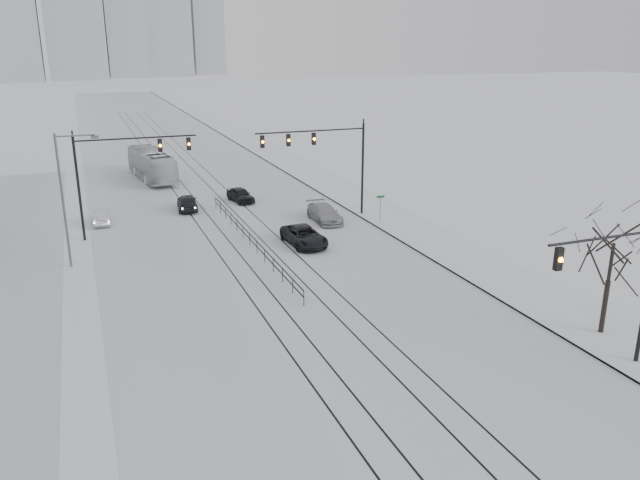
# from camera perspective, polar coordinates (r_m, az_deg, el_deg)

# --- Properties ---
(road) EXTENTS (22.00, 260.00, 0.02)m
(road) POSITION_cam_1_polar(r_m,az_deg,el_deg) (75.46, -12.35, 6.12)
(road) COLOR silver
(road) RESTS_ON ground
(sidewalk_east) EXTENTS (5.00, 260.00, 0.16)m
(sidewalk_east) POSITION_cam_1_polar(r_m,az_deg,el_deg) (78.57, -2.54, 7.00)
(sidewalk_east) COLOR silver
(sidewalk_east) RESTS_ON ground
(curb) EXTENTS (0.10, 260.00, 0.12)m
(curb) POSITION_cam_1_polar(r_m,az_deg,el_deg) (77.84, -4.26, 6.86)
(curb) COLOR gray
(curb) RESTS_ON ground
(tram_rails) EXTENTS (5.30, 180.00, 0.01)m
(tram_rails) POSITION_cam_1_polar(r_m,az_deg,el_deg) (56.26, -9.06, 2.45)
(tram_rails) COLOR black
(tram_rails) RESTS_ON ground
(skyline) EXTENTS (96.00, 48.00, 72.00)m
(skyline) POSITION_cam_1_polar(r_m,az_deg,el_deg) (287.75, -19.04, 19.94)
(skyline) COLOR #9FA5AE
(skyline) RESTS_ON ground
(traffic_mast_near) EXTENTS (6.10, 0.37, 7.00)m
(traffic_mast_near) POSITION_cam_1_polar(r_m,az_deg,el_deg) (30.75, 25.99, -3.16)
(traffic_mast_near) COLOR black
(traffic_mast_near) RESTS_ON ground
(traffic_mast_ne) EXTENTS (9.60, 0.37, 8.00)m
(traffic_mast_ne) POSITION_cam_1_polar(r_m,az_deg,el_deg) (52.63, 0.61, 8.03)
(traffic_mast_ne) COLOR black
(traffic_mast_ne) RESTS_ON ground
(traffic_mast_nw) EXTENTS (9.10, 0.37, 8.00)m
(traffic_mast_nw) POSITION_cam_1_polar(r_m,az_deg,el_deg) (50.09, -17.97, 6.46)
(traffic_mast_nw) COLOR black
(traffic_mast_nw) RESTS_ON ground
(street_light_west) EXTENTS (2.73, 0.25, 9.00)m
(street_light_west) POSITION_cam_1_polar(r_m,az_deg,el_deg) (44.23, -22.15, 4.14)
(street_light_west) COLOR #595B60
(street_light_west) RESTS_ON ground
(bare_tree) EXTENTS (4.40, 4.40, 6.10)m
(bare_tree) POSITION_cam_1_polar(r_m,az_deg,el_deg) (34.39, 25.17, -1.09)
(bare_tree) COLOR black
(bare_tree) RESTS_ON ground
(median_fence) EXTENTS (0.06, 24.00, 1.00)m
(median_fence) POSITION_cam_1_polar(r_m,az_deg,el_deg) (46.76, -6.45, 0.08)
(median_fence) COLOR black
(median_fence) RESTS_ON ground
(street_sign) EXTENTS (0.70, 0.06, 2.40)m
(street_sign) POSITION_cam_1_polar(r_m,az_deg,el_deg) (52.29, 5.54, 3.22)
(street_sign) COLOR #595B60
(street_sign) RESTS_ON ground
(sedan_sb_inner) EXTENTS (2.18, 4.45, 1.46)m
(sedan_sb_inner) POSITION_cam_1_polar(r_m,az_deg,el_deg) (57.73, -12.04, 3.40)
(sedan_sb_inner) COLOR black
(sedan_sb_inner) RESTS_ON ground
(sedan_sb_outer) EXTENTS (1.55, 3.88, 1.25)m
(sedan_sb_outer) POSITION_cam_1_polar(r_m,az_deg,el_deg) (55.23, -19.32, 2.03)
(sedan_sb_outer) COLOR silver
(sedan_sb_outer) RESTS_ON ground
(sedan_nb_front) EXTENTS (2.56, 5.14, 1.40)m
(sedan_nb_front) POSITION_cam_1_polar(r_m,az_deg,el_deg) (46.62, -1.46, 0.36)
(sedan_nb_front) COLOR black
(sedan_nb_front) RESTS_ON ground
(sedan_nb_right) EXTENTS (2.06, 4.91, 1.42)m
(sedan_nb_right) POSITION_cam_1_polar(r_m,az_deg,el_deg) (52.80, 0.42, 2.44)
(sedan_nb_right) COLOR #9E9FA6
(sedan_nb_right) RESTS_ON ground
(sedan_nb_far) EXTENTS (2.24, 4.16, 1.34)m
(sedan_nb_far) POSITION_cam_1_polar(r_m,az_deg,el_deg) (59.92, -7.28, 4.10)
(sedan_nb_far) COLOR black
(sedan_nb_far) RESTS_ON ground
(box_truck) EXTENTS (4.14, 12.06, 3.29)m
(box_truck) POSITION_cam_1_polar(r_m,az_deg,el_deg) (71.64, -15.13, 6.65)
(box_truck) COLOR silver
(box_truck) RESTS_ON ground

